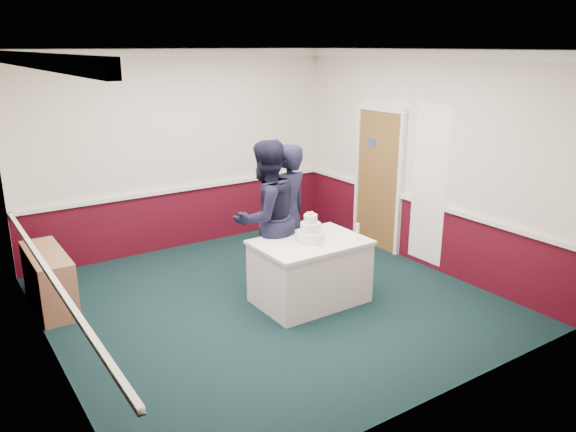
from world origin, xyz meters
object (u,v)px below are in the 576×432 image
cake_knife (318,246)px  person_man (266,218)px  sideboard (49,280)px  person_woman (287,215)px  champagne_flute (358,229)px  cake_table (310,271)px  wedding_cake (310,232)px

cake_knife → person_man: (-0.24, 0.78, 0.19)m
cake_knife → person_man: size_ratio=0.11×
sideboard → person_woman: bearing=-18.3°
sideboard → champagne_flute: 3.75m
cake_knife → champagne_flute: (0.53, -0.08, 0.14)m
champagne_flute → person_woman: person_woman is taller
cake_table → person_woman: (0.13, 0.69, 0.53)m
cake_knife → person_woman: size_ratio=0.12×
cake_table → champagne_flute: size_ratio=6.44×
sideboard → person_woman: person_woman is taller
champagne_flute → person_woman: bearing=111.2°
sideboard → cake_knife: bearing=-34.3°
sideboard → person_woman: 3.02m
sideboard → cake_knife: size_ratio=5.45×
wedding_cake → champagne_flute: size_ratio=1.78×
person_woman → wedding_cake: bearing=65.4°
wedding_cake → sideboard: bearing=149.0°
cake_table → cake_knife: (-0.03, -0.20, 0.39)m
cake_table → sideboard: bearing=149.0°
cake_table → person_woman: person_woman is taller
cake_table → cake_knife: cake_knife is taller
wedding_cake → cake_knife: wedding_cake is taller
wedding_cake → champagne_flute: bearing=-29.2°
person_man → wedding_cake: bearing=106.1°
person_woman → person_man: bearing=0.7°
cake_table → champagne_flute: (0.50, -0.28, 0.53)m
wedding_cake → person_woman: 0.70m
cake_knife → champagne_flute: champagne_flute is taller
person_man → person_woman: bearing=-173.5°
person_man → person_woman: person_man is taller
cake_knife → champagne_flute: bearing=2.0°
sideboard → cake_table: size_ratio=0.91×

